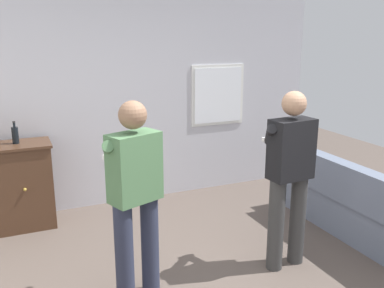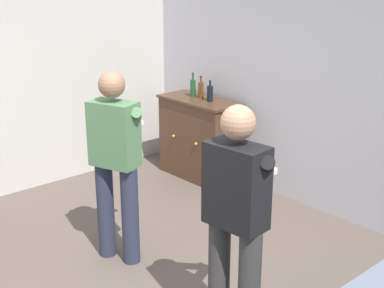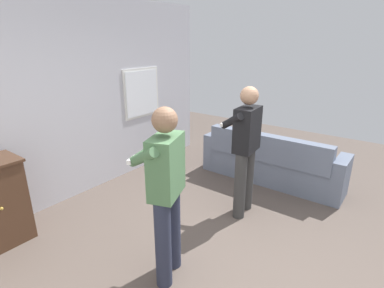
{
  "view_description": "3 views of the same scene",
  "coord_description": "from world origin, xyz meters",
  "px_view_note": "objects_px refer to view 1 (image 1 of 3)",
  "views": [
    {
      "loc": [
        -1.43,
        -2.64,
        2.18
      ],
      "look_at": [
        0.06,
        0.79,
        1.19
      ],
      "focal_mm": 40.0,
      "sensor_mm": 36.0,
      "label": 1
    },
    {
      "loc": [
        3.0,
        -1.88,
        2.46
      ],
      "look_at": [
        0.17,
        0.64,
        1.21
      ],
      "focal_mm": 50.0,
      "sensor_mm": 36.0,
      "label": 2
    },
    {
      "loc": [
        -2.35,
        -1.16,
        2.19
      ],
      "look_at": [
        -0.01,
        0.59,
        1.17
      ],
      "focal_mm": 28.0,
      "sensor_mm": 36.0,
      "label": 3
    }
  ],
  "objects_px": {
    "bottle_wine_green": "(15,135)",
    "person_standing_left": "(135,193)",
    "person_standing_right": "(289,172)",
    "couch": "(365,211)",
    "sideboard_cabinet": "(5,188)"
  },
  "relations": [
    {
      "from": "couch",
      "to": "person_standing_right",
      "type": "distance_m",
      "value": 1.24
    },
    {
      "from": "sideboard_cabinet",
      "to": "bottle_wine_green",
      "type": "height_order",
      "value": "bottle_wine_green"
    },
    {
      "from": "couch",
      "to": "person_standing_left",
      "type": "bearing_deg",
      "value": -179.05
    },
    {
      "from": "couch",
      "to": "sideboard_cabinet",
      "type": "relative_size",
      "value": 2.16
    },
    {
      "from": "couch",
      "to": "person_standing_right",
      "type": "relative_size",
      "value": 1.35
    },
    {
      "from": "person_standing_right",
      "to": "person_standing_left",
      "type": "bearing_deg",
      "value": 178.25
    },
    {
      "from": "bottle_wine_green",
      "to": "person_standing_right",
      "type": "distance_m",
      "value": 2.96
    },
    {
      "from": "sideboard_cabinet",
      "to": "person_standing_right",
      "type": "distance_m",
      "value": 3.11
    },
    {
      "from": "sideboard_cabinet",
      "to": "bottle_wine_green",
      "type": "relative_size",
      "value": 4.18
    },
    {
      "from": "couch",
      "to": "sideboard_cabinet",
      "type": "height_order",
      "value": "sideboard_cabinet"
    },
    {
      "from": "sideboard_cabinet",
      "to": "person_standing_right",
      "type": "xyz_separation_m",
      "value": [
        2.42,
        -1.89,
        0.44
      ]
    },
    {
      "from": "bottle_wine_green",
      "to": "person_standing_right",
      "type": "height_order",
      "value": "person_standing_right"
    },
    {
      "from": "bottle_wine_green",
      "to": "person_standing_left",
      "type": "height_order",
      "value": "person_standing_left"
    },
    {
      "from": "bottle_wine_green",
      "to": "couch",
      "type": "bearing_deg",
      "value": -28.62
    },
    {
      "from": "bottle_wine_green",
      "to": "person_standing_right",
      "type": "xyz_separation_m",
      "value": [
        2.26,
        -1.91,
        -0.14
      ]
    }
  ]
}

